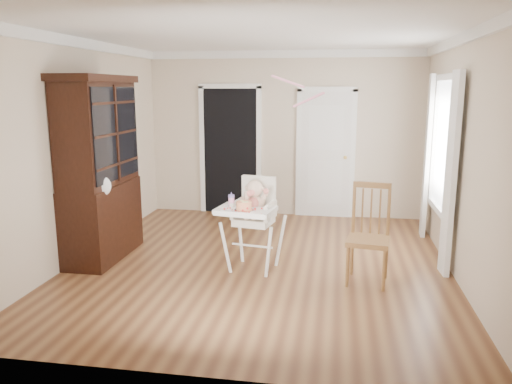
% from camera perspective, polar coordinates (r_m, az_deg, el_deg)
% --- Properties ---
extents(floor, '(5.00, 5.00, 0.00)m').
position_cam_1_polar(floor, '(6.17, 0.44, -8.15)').
color(floor, '#56321D').
rests_on(floor, ground).
extents(ceiling, '(5.00, 5.00, 0.00)m').
position_cam_1_polar(ceiling, '(5.83, 0.49, 17.65)').
color(ceiling, white).
rests_on(ceiling, wall_back).
extents(wall_back, '(4.50, 0.00, 4.50)m').
position_cam_1_polar(wall_back, '(8.32, 3.16, 6.56)').
color(wall_back, beige).
rests_on(wall_back, floor).
extents(wall_left, '(0.00, 5.00, 5.00)m').
position_cam_1_polar(wall_left, '(6.59, -19.33, 4.55)').
color(wall_left, beige).
rests_on(wall_left, floor).
extents(wall_right, '(0.00, 5.00, 5.00)m').
position_cam_1_polar(wall_right, '(5.94, 22.49, 3.60)').
color(wall_right, beige).
rests_on(wall_right, floor).
extents(crown_molding, '(4.50, 5.00, 0.12)m').
position_cam_1_polar(crown_molding, '(5.83, 0.49, 17.06)').
color(crown_molding, white).
rests_on(crown_molding, ceiling).
extents(doorway, '(1.06, 0.05, 2.22)m').
position_cam_1_polar(doorway, '(8.47, -2.95, 5.01)').
color(doorway, black).
rests_on(doorway, wall_back).
extents(closet_door, '(0.96, 0.09, 2.13)m').
position_cam_1_polar(closet_door, '(8.28, 7.96, 4.18)').
color(closet_door, white).
rests_on(closet_door, wall_back).
extents(window_right, '(0.13, 1.84, 2.30)m').
position_cam_1_polar(window_right, '(6.71, 20.36, 4.05)').
color(window_right, white).
rests_on(window_right, wall_right).
extents(high_chair, '(0.75, 0.88, 1.12)m').
position_cam_1_polar(high_chair, '(5.78, -0.29, -2.38)').
color(high_chair, white).
rests_on(high_chair, floor).
extents(baby, '(0.31, 0.26, 0.46)m').
position_cam_1_polar(baby, '(5.77, -0.19, -0.92)').
color(baby, beige).
rests_on(baby, high_chair).
extents(cake, '(0.22, 0.22, 0.10)m').
position_cam_1_polar(cake, '(5.52, -1.37, -1.60)').
color(cake, silver).
rests_on(cake, high_chair).
extents(sippy_cup, '(0.07, 0.07, 0.17)m').
position_cam_1_polar(sippy_cup, '(5.70, -2.83, -0.95)').
color(sippy_cup, pink).
rests_on(sippy_cup, high_chair).
extents(china_cabinet, '(0.60, 1.34, 2.26)m').
position_cam_1_polar(china_cabinet, '(6.43, -17.43, 2.53)').
color(china_cabinet, black).
rests_on(china_cabinet, floor).
extents(dining_chair, '(0.50, 0.50, 1.09)m').
position_cam_1_polar(dining_chair, '(5.60, 12.75, -5.06)').
color(dining_chair, brown).
rests_on(dining_chair, floor).
extents(streamer, '(0.41, 0.32, 0.15)m').
position_cam_1_polar(streamer, '(5.75, 3.62, 12.51)').
color(streamer, pink).
rests_on(streamer, ceiling).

